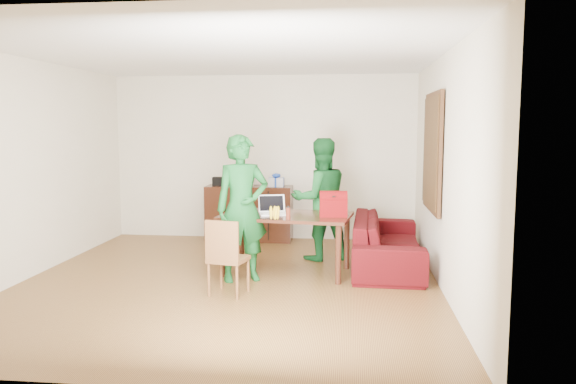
# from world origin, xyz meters

# --- Properties ---
(room) EXTENTS (5.20, 5.70, 2.90)m
(room) POSITION_xyz_m (0.01, 0.13, 1.31)
(room) COLOR #4A2912
(room) RESTS_ON ground
(table) EXTENTS (1.72, 1.10, 0.76)m
(table) POSITION_xyz_m (0.64, 0.54, 0.66)
(table) COLOR black
(table) RESTS_ON ground
(chair) EXTENTS (0.46, 0.44, 0.86)m
(chair) POSITION_xyz_m (0.10, -0.47, 0.25)
(chair) COLOR brown
(chair) RESTS_ON ground
(person_near) EXTENTS (0.77, 0.66, 1.78)m
(person_near) POSITION_xyz_m (0.15, 0.13, 0.89)
(person_near) COLOR #12521F
(person_near) RESTS_ON ground
(person_far) EXTENTS (1.01, 0.91, 1.71)m
(person_far) POSITION_xyz_m (1.03, 1.33, 0.85)
(person_far) COLOR #125320
(person_far) RESTS_ON ground
(laptop) EXTENTS (0.39, 0.32, 0.24)m
(laptop) POSITION_xyz_m (0.48, 0.50, 0.80)
(laptop) COLOR white
(laptop) RESTS_ON table
(bananas) EXTENTS (0.17, 0.11, 0.06)m
(bananas) POSITION_xyz_m (0.54, 0.14, 0.79)
(bananas) COLOR yellow
(bananas) RESTS_ON table
(bottle) EXTENTS (0.06, 0.06, 0.16)m
(bottle) POSITION_xyz_m (0.70, 0.16, 0.84)
(bottle) COLOR #5E2215
(bottle) RESTS_ON table
(red_bag) EXTENTS (0.35, 0.22, 0.25)m
(red_bag) POSITION_xyz_m (1.24, 0.45, 0.88)
(red_bag) COLOR maroon
(red_bag) RESTS_ON table
(sofa) EXTENTS (0.97, 2.29, 0.66)m
(sofa) POSITION_xyz_m (1.95, 1.06, 0.33)
(sofa) COLOR #3D0A08
(sofa) RESTS_ON ground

